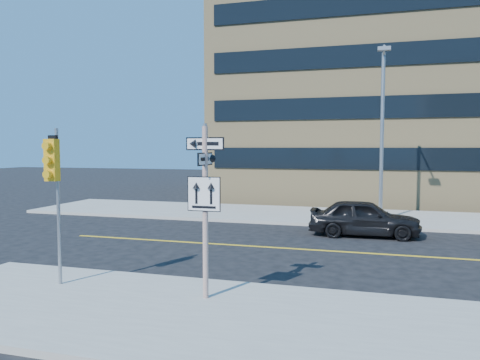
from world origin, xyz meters
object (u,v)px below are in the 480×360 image
(parked_car_a, at_px, (364,218))
(traffic_signal, at_px, (53,173))
(sign_pole, at_px, (205,201))
(streetlight_a, at_px, (382,124))

(parked_car_a, bearing_deg, traffic_signal, 141.81)
(sign_pole, height_order, traffic_signal, sign_pole)
(traffic_signal, bearing_deg, sign_pole, 2.11)
(sign_pole, distance_m, streetlight_a, 14.05)
(sign_pole, bearing_deg, parked_car_a, 71.15)
(sign_pole, distance_m, parked_car_a, 10.46)
(sign_pole, relative_size, parked_car_a, 0.91)
(sign_pole, xyz_separation_m, streetlight_a, (4.00, 13.27, 2.32))
(streetlight_a, bearing_deg, sign_pole, -106.77)
(parked_car_a, xyz_separation_m, streetlight_a, (0.66, 3.50, 3.99))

